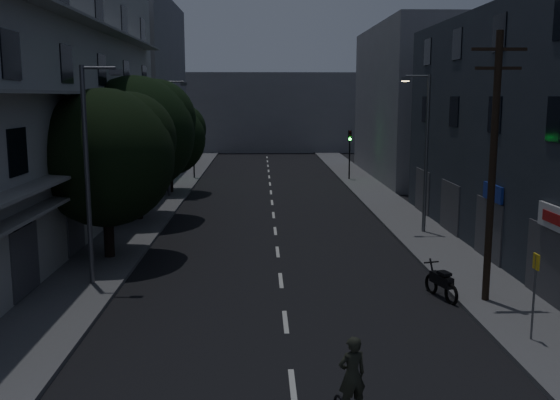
{
  "coord_description": "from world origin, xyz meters",
  "views": [
    {
      "loc": [
        -0.76,
        -12.31,
        7.05
      ],
      "look_at": [
        0.0,
        12.0,
        3.0
      ],
      "focal_mm": 40.0,
      "sensor_mm": 36.0,
      "label": 1
    }
  ],
  "objects": [
    {
      "name": "ground",
      "position": [
        0.0,
        25.0,
        0.0
      ],
      "size": [
        160.0,
        160.0,
        0.0
      ],
      "primitive_type": "plane",
      "color": "black",
      "rests_on": "ground"
    },
    {
      "name": "tree_far",
      "position": [
        -7.31,
        33.01,
        4.24
      ],
      "size": [
        5.28,
        5.28,
        6.53
      ],
      "color": "black",
      "rests_on": "sidewalk_left"
    },
    {
      "name": "street_lamp_left_near",
      "position": [
        -6.97,
        10.42,
        4.6
      ],
      "size": [
        1.51,
        0.25,
        8.0
      ],
      "color": "#58595F",
      "rests_on": "sidewalk_left"
    },
    {
      "name": "utility_pole",
      "position": [
        6.94,
        8.04,
        4.87
      ],
      "size": [
        1.8,
        0.24,
        9.0
      ],
      "color": "black",
      "rests_on": "sidewalk_right"
    },
    {
      "name": "building_left",
      "position": [
        -11.98,
        18.0,
        6.99
      ],
      "size": [
        7.0,
        36.0,
        14.0
      ],
      "color": "#A3A39E",
      "rests_on": "ground"
    },
    {
      "name": "building_right",
      "position": [
        11.99,
        14.0,
        5.5
      ],
      "size": [
        6.19,
        28.0,
        11.0
      ],
      "color": "#282E37",
      "rests_on": "ground"
    },
    {
      "name": "tree_near",
      "position": [
        -7.3,
        14.4,
        4.7
      ],
      "size": [
        5.89,
        5.89,
        7.27
      ],
      "color": "black",
      "rests_on": "sidewalk_left"
    },
    {
      "name": "tree_mid",
      "position": [
        -7.65,
        22.98,
        5.19
      ],
      "size": [
        6.56,
        6.56,
        8.07
      ],
      "color": "black",
      "rests_on": "sidewalk_left"
    },
    {
      "name": "bus_stop_sign",
      "position": [
        7.0,
        4.48,
        1.89
      ],
      "size": [
        0.06,
        0.35,
        2.52
      ],
      "color": "#595B60",
      "rests_on": "sidewalk_right"
    },
    {
      "name": "sidewalk_left",
      "position": [
        -7.5,
        25.0,
        0.07
      ],
      "size": [
        3.0,
        90.0,
        0.15
      ],
      "primitive_type": "cube",
      "color": "#565659",
      "rests_on": "ground"
    },
    {
      "name": "traffic_signal_far_left",
      "position": [
        -6.47,
        41.04,
        3.1
      ],
      "size": [
        0.28,
        0.37,
        4.1
      ],
      "color": "black",
      "rests_on": "sidewalk_left"
    },
    {
      "name": "motorcycle",
      "position": [
        5.6,
        8.7,
        0.52
      ],
      "size": [
        0.82,
        2.0,
        1.31
      ],
      "rotation": [
        0.0,
        0.0,
        0.28
      ],
      "color": "black",
      "rests_on": "ground"
    },
    {
      "name": "building_far_left",
      "position": [
        -12.0,
        48.0,
        8.0
      ],
      "size": [
        6.0,
        20.0,
        16.0
      ],
      "primitive_type": "cube",
      "color": "slate",
      "rests_on": "ground"
    },
    {
      "name": "street_lamp_right",
      "position": [
        7.54,
        19.01,
        4.6
      ],
      "size": [
        1.51,
        0.25,
        8.0
      ],
      "color": "#5B5E62",
      "rests_on": "sidewalk_right"
    },
    {
      "name": "street_lamp_left_far",
      "position": [
        -7.08,
        31.34,
        4.6
      ],
      "size": [
        1.51,
        0.25,
        8.0
      ],
      "color": "#505257",
      "rests_on": "sidewalk_left"
    },
    {
      "name": "lane_markings",
      "position": [
        0.0,
        31.25,
        0.01
      ],
      "size": [
        0.15,
        60.5,
        0.01
      ],
      "color": "beige",
      "rests_on": "ground"
    },
    {
      "name": "building_far_end",
      "position": [
        0.0,
        70.0,
        5.0
      ],
      "size": [
        24.0,
        8.0,
        10.0
      ],
      "primitive_type": "cube",
      "color": "slate",
      "rests_on": "ground"
    },
    {
      "name": "traffic_signal_far_right",
      "position": [
        6.73,
        39.73,
        3.1
      ],
      "size": [
        0.28,
        0.37,
        4.1
      ],
      "color": "black",
      "rests_on": "sidewalk_right"
    },
    {
      "name": "sidewalk_right",
      "position": [
        7.5,
        25.0,
        0.07
      ],
      "size": [
        3.0,
        90.0,
        0.15
      ],
      "primitive_type": "cube",
      "color": "#565659",
      "rests_on": "ground"
    },
    {
      "name": "building_far_right",
      "position": [
        12.0,
        42.0,
        6.5
      ],
      "size": [
        6.0,
        20.0,
        13.0
      ],
      "primitive_type": "cube",
      "color": "slate",
      "rests_on": "ground"
    }
  ]
}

